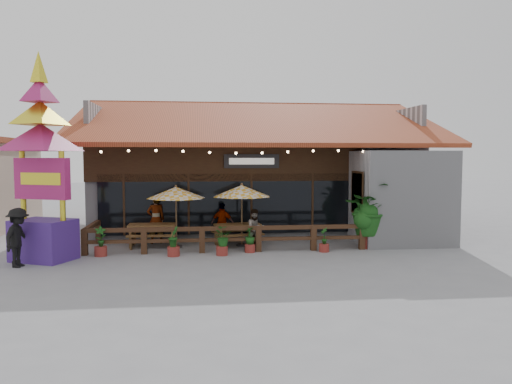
{
  "coord_description": "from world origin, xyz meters",
  "views": [
    {
      "loc": [
        -2.61,
        -17.95,
        3.36
      ],
      "look_at": [
        -0.36,
        1.5,
        1.99
      ],
      "focal_mm": 35.0,
      "sensor_mm": 36.0,
      "label": 1
    }
  ],
  "objects": [
    {
      "name": "picnic_table_right",
      "position": [
        -1.15,
        0.89,
        0.55
      ],
      "size": [
        1.99,
        1.81,
        0.82
      ],
      "color": "brown",
      "rests_on": "ground"
    },
    {
      "name": "restaurant_building",
      "position": [
        0.26,
        6.61,
        2.21
      ],
      "size": [
        15.5,
        14.73,
        6.09
      ],
      "color": "#BDBCC2",
      "rests_on": "ground"
    },
    {
      "name": "tropical_plant",
      "position": [
        3.62,
        -0.24,
        1.38
      ],
      "size": [
        2.31,
        2.28,
        2.42
      ],
      "color": "maroon",
      "rests_on": "ground"
    },
    {
      "name": "picnic_table_left",
      "position": [
        -4.36,
        1.02,
        0.57
      ],
      "size": [
        1.76,
        1.52,
        0.85
      ],
      "color": "brown",
      "rests_on": "ground"
    },
    {
      "name": "umbrella_left",
      "position": [
        -3.44,
        0.69,
        2.04
      ],
      "size": [
        2.54,
        2.54,
        2.34
      ],
      "color": "brown",
      "rests_on": "ground"
    },
    {
      "name": "planter_a",
      "position": [
        -5.93,
        -0.72,
        0.43
      ],
      "size": [
        0.42,
        0.42,
        1.02
      ],
      "color": "maroon",
      "rests_on": "ground"
    },
    {
      "name": "pedestrian",
      "position": [
        -8.1,
        -2.14,
        0.91
      ],
      "size": [
        0.92,
        1.3,
        1.82
      ],
      "primitive_type": "imported",
      "rotation": [
        0.0,
        0.0,
        1.34
      ],
      "color": "black",
      "rests_on": "ground"
    },
    {
      "name": "diner_b",
      "position": [
        -0.55,
        0.02,
        0.73
      ],
      "size": [
        0.84,
        0.73,
        1.47
      ],
      "primitive_type": "imported",
      "rotation": [
        0.0,
        0.0,
        0.27
      ],
      "color": "#332110",
      "rests_on": "ground"
    },
    {
      "name": "planter_c",
      "position": [
        -1.83,
        -1.05,
        0.55
      ],
      "size": [
        0.78,
        0.76,
        0.98
      ],
      "color": "maroon",
      "rests_on": "ground"
    },
    {
      "name": "patio_railing",
      "position": [
        -2.25,
        -0.27,
        0.61
      ],
      "size": [
        10.0,
        2.6,
        0.92
      ],
      "color": "#482C19",
      "rests_on": "ground"
    },
    {
      "name": "diner_a",
      "position": [
        -4.27,
        1.64,
        0.95
      ],
      "size": [
        0.79,
        0.63,
        1.89
      ],
      "primitive_type": "imported",
      "rotation": [
        0.0,
        0.0,
        3.43
      ],
      "color": "#332110",
      "rests_on": "ground"
    },
    {
      "name": "planter_d",
      "position": [
        -0.82,
        -0.63,
        0.44
      ],
      "size": [
        0.48,
        0.48,
        0.9
      ],
      "color": "maroon",
      "rests_on": "ground"
    },
    {
      "name": "planter_e",
      "position": [
        1.81,
        -0.83,
        0.37
      ],
      "size": [
        0.36,
        0.36,
        0.88
      ],
      "color": "maroon",
      "rests_on": "ground"
    },
    {
      "name": "umbrella_right",
      "position": [
        -0.99,
        0.74,
        2.08
      ],
      "size": [
        2.78,
        2.78,
        2.38
      ],
      "color": "brown",
      "rests_on": "ground"
    },
    {
      "name": "ground",
      "position": [
        0.0,
        0.0,
        0.0
      ],
      "size": [
        100.0,
        100.0,
        0.0
      ],
      "primitive_type": "plane",
      "color": "gray",
      "rests_on": "ground"
    },
    {
      "name": "planter_b",
      "position": [
        -3.47,
        -1.01,
        0.46
      ],
      "size": [
        0.42,
        0.46,
        1.02
      ],
      "color": "maroon",
      "rests_on": "ground"
    },
    {
      "name": "thai_sign_tower",
      "position": [
        -7.63,
        -1.2,
        3.82
      ],
      "size": [
        3.54,
        3.54,
        7.23
      ],
      "color": "#42217C",
      "rests_on": "ground"
    },
    {
      "name": "diner_c",
      "position": [
        -1.69,
        1.35,
        0.79
      ],
      "size": [
        1.0,
        0.71,
        1.58
      ],
      "primitive_type": "imported",
      "rotation": [
        0.0,
        0.0,
        2.75
      ],
      "color": "#332110",
      "rests_on": "ground"
    }
  ]
}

